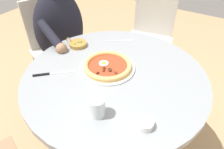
{
  "coord_description": "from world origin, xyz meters",
  "views": [
    {
      "loc": [
        -0.71,
        -0.42,
        1.41
      ],
      "look_at": [
        -0.04,
        -0.0,
        0.76
      ],
      "focal_mm": 32.21,
      "sensor_mm": 36.0,
      "label": 1
    }
  ],
  "objects_px": {
    "pizza_on_plate": "(108,66)",
    "water_glass": "(97,108)",
    "dining_table": "(115,91)",
    "olive_pan": "(78,44)",
    "cafe_chair_diner": "(56,43)",
    "fork_utensil": "(119,41)",
    "ramekin_capers": "(145,123)",
    "steak_knife": "(48,74)",
    "cafe_chair_spare_near": "(151,32)",
    "diner_person": "(64,52)"
  },
  "relations": [
    {
      "from": "olive_pan",
      "to": "cafe_chair_spare_near",
      "type": "xyz_separation_m",
      "value": [
        0.8,
        -0.18,
        -0.22
      ]
    },
    {
      "from": "ramekin_capers",
      "to": "olive_pan",
      "type": "height_order",
      "value": "olive_pan"
    },
    {
      "from": "fork_utensil",
      "to": "cafe_chair_diner",
      "type": "distance_m",
      "value": 0.64
    },
    {
      "from": "water_glass",
      "to": "steak_knife",
      "type": "distance_m",
      "value": 0.39
    },
    {
      "from": "water_glass",
      "to": "fork_utensil",
      "type": "relative_size",
      "value": 0.56
    },
    {
      "from": "dining_table",
      "to": "fork_utensil",
      "type": "xyz_separation_m",
      "value": [
        0.31,
        0.15,
        0.13
      ]
    },
    {
      "from": "ramekin_capers",
      "to": "olive_pan",
      "type": "bearing_deg",
      "value": 61.13
    },
    {
      "from": "water_glass",
      "to": "fork_utensil",
      "type": "height_order",
      "value": "water_glass"
    },
    {
      "from": "steak_knife",
      "to": "cafe_chair_spare_near",
      "type": "height_order",
      "value": "cafe_chair_spare_near"
    },
    {
      "from": "pizza_on_plate",
      "to": "cafe_chair_spare_near",
      "type": "xyz_separation_m",
      "value": [
        0.9,
        0.11,
        -0.22
      ]
    },
    {
      "from": "olive_pan",
      "to": "cafe_chair_diner",
      "type": "distance_m",
      "value": 0.5
    },
    {
      "from": "diner_person",
      "to": "steak_knife",
      "type": "bearing_deg",
      "value": -143.0
    },
    {
      "from": "fork_utensil",
      "to": "cafe_chair_diner",
      "type": "xyz_separation_m",
      "value": [
        -0.01,
        0.61,
        -0.2
      ]
    },
    {
      "from": "cafe_chair_diner",
      "to": "olive_pan",
      "type": "bearing_deg",
      "value": -114.02
    },
    {
      "from": "pizza_on_plate",
      "to": "ramekin_capers",
      "type": "relative_size",
      "value": 4.23
    },
    {
      "from": "pizza_on_plate",
      "to": "cafe_chair_spare_near",
      "type": "distance_m",
      "value": 0.94
    },
    {
      "from": "dining_table",
      "to": "ramekin_capers",
      "type": "distance_m",
      "value": 0.38
    },
    {
      "from": "pizza_on_plate",
      "to": "water_glass",
      "type": "bearing_deg",
      "value": -154.87
    },
    {
      "from": "steak_knife",
      "to": "fork_utensil",
      "type": "bearing_deg",
      "value": -16.0
    },
    {
      "from": "olive_pan",
      "to": "cafe_chair_spare_near",
      "type": "bearing_deg",
      "value": -12.78
    },
    {
      "from": "fork_utensil",
      "to": "cafe_chair_diner",
      "type": "relative_size",
      "value": 0.18
    },
    {
      "from": "dining_table",
      "to": "water_glass",
      "type": "height_order",
      "value": "water_glass"
    },
    {
      "from": "water_glass",
      "to": "fork_utensil",
      "type": "distance_m",
      "value": 0.63
    },
    {
      "from": "pizza_on_plate",
      "to": "fork_utensil",
      "type": "relative_size",
      "value": 1.84
    },
    {
      "from": "dining_table",
      "to": "fork_utensil",
      "type": "bearing_deg",
      "value": 26.23
    },
    {
      "from": "dining_table",
      "to": "steak_knife",
      "type": "relative_size",
      "value": 5.71
    },
    {
      "from": "water_glass",
      "to": "cafe_chair_diner",
      "type": "bearing_deg",
      "value": 55.65
    },
    {
      "from": "dining_table",
      "to": "ramekin_capers",
      "type": "relative_size",
      "value": 13.98
    },
    {
      "from": "cafe_chair_spare_near",
      "to": "fork_utensil",
      "type": "bearing_deg",
      "value": -178.91
    },
    {
      "from": "ramekin_capers",
      "to": "cafe_chair_spare_near",
      "type": "relative_size",
      "value": 0.08
    },
    {
      "from": "pizza_on_plate",
      "to": "cafe_chair_spare_near",
      "type": "height_order",
      "value": "cafe_chair_spare_near"
    },
    {
      "from": "ramekin_capers",
      "to": "cafe_chair_diner",
      "type": "bearing_deg",
      "value": 63.02
    },
    {
      "from": "cafe_chair_diner",
      "to": "water_glass",
      "type": "bearing_deg",
      "value": -124.35
    },
    {
      "from": "steak_knife",
      "to": "cafe_chair_spare_near",
      "type": "relative_size",
      "value": 0.19
    },
    {
      "from": "cafe_chair_diner",
      "to": "cafe_chair_spare_near",
      "type": "bearing_deg",
      "value": -44.09
    },
    {
      "from": "water_glass",
      "to": "cafe_chair_spare_near",
      "type": "relative_size",
      "value": 0.1
    },
    {
      "from": "olive_pan",
      "to": "dining_table",
      "type": "bearing_deg",
      "value": -108.75
    },
    {
      "from": "ramekin_capers",
      "to": "steak_knife",
      "type": "bearing_deg",
      "value": 86.71
    },
    {
      "from": "water_glass",
      "to": "ramekin_capers",
      "type": "distance_m",
      "value": 0.2
    },
    {
      "from": "pizza_on_plate",
      "to": "ramekin_capers",
      "type": "distance_m",
      "value": 0.41
    },
    {
      "from": "cafe_chair_diner",
      "to": "cafe_chair_spare_near",
      "type": "relative_size",
      "value": 1.0
    },
    {
      "from": "steak_knife",
      "to": "olive_pan",
      "type": "xyz_separation_m",
      "value": [
        0.31,
        0.05,
        0.01
      ]
    },
    {
      "from": "diner_person",
      "to": "cafe_chair_spare_near",
      "type": "distance_m",
      "value": 0.82
    },
    {
      "from": "ramekin_capers",
      "to": "diner_person",
      "type": "distance_m",
      "value": 1.04
    },
    {
      "from": "pizza_on_plate",
      "to": "olive_pan",
      "type": "distance_m",
      "value": 0.31
    },
    {
      "from": "fork_utensil",
      "to": "cafe_chair_diner",
      "type": "height_order",
      "value": "cafe_chair_diner"
    },
    {
      "from": "steak_knife",
      "to": "pizza_on_plate",
      "type": "bearing_deg",
      "value": -48.86
    },
    {
      "from": "olive_pan",
      "to": "fork_utensil",
      "type": "relative_size",
      "value": 0.84
    },
    {
      "from": "pizza_on_plate",
      "to": "water_glass",
      "type": "xyz_separation_m",
      "value": [
        -0.29,
        -0.14,
        0.02
      ]
    },
    {
      "from": "steak_knife",
      "to": "diner_person",
      "type": "distance_m",
      "value": 0.59
    }
  ]
}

